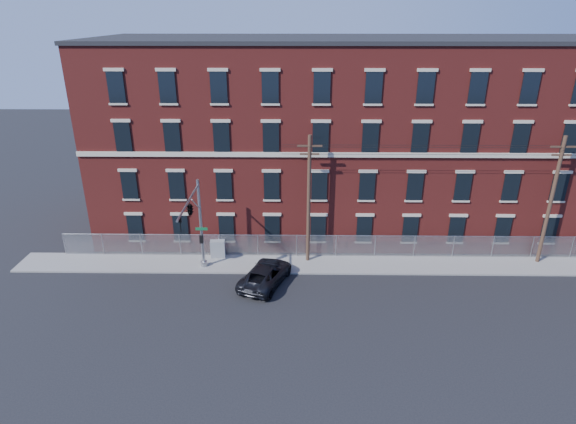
{
  "coord_description": "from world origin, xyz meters",
  "views": [
    {
      "loc": [
        0.9,
        -27.43,
        17.98
      ],
      "look_at": [
        0.47,
        4.0,
        4.86
      ],
      "focal_mm": 29.55,
      "sensor_mm": 36.0,
      "label": 1
    }
  ],
  "objects_px": {
    "pickup_truck": "(266,274)",
    "utility_cabinet": "(218,249)",
    "traffic_signal_mast": "(193,215)",
    "utility_pole_near": "(309,198)"
  },
  "relations": [
    {
      "from": "utility_cabinet",
      "to": "pickup_truck",
      "type": "bearing_deg",
      "value": -47.54
    },
    {
      "from": "utility_pole_near",
      "to": "utility_cabinet",
      "type": "xyz_separation_m",
      "value": [
        -7.13,
        0.4,
        -4.51
      ]
    },
    {
      "from": "traffic_signal_mast",
      "to": "utility_cabinet",
      "type": "bearing_deg",
      "value": 77.14
    },
    {
      "from": "traffic_signal_mast",
      "to": "utility_cabinet",
      "type": "xyz_separation_m",
      "value": [
        0.87,
        3.82,
        -4.56
      ]
    },
    {
      "from": "pickup_truck",
      "to": "traffic_signal_mast",
      "type": "bearing_deg",
      "value": 21.14
    },
    {
      "from": "utility_cabinet",
      "to": "traffic_signal_mast",
      "type": "bearing_deg",
      "value": -106.94
    },
    {
      "from": "pickup_truck",
      "to": "utility_cabinet",
      "type": "distance_m",
      "value": 5.52
    },
    {
      "from": "utility_pole_near",
      "to": "traffic_signal_mast",
      "type": "bearing_deg",
      "value": -156.86
    },
    {
      "from": "utility_pole_near",
      "to": "utility_cabinet",
      "type": "height_order",
      "value": "utility_pole_near"
    },
    {
      "from": "utility_pole_near",
      "to": "utility_cabinet",
      "type": "relative_size",
      "value": 7.06
    }
  ]
}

